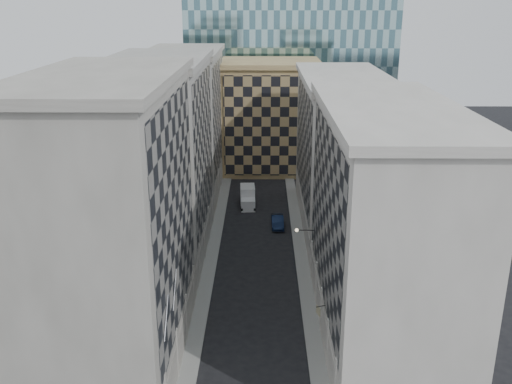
{
  "coord_description": "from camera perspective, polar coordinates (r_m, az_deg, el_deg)",
  "views": [
    {
      "loc": [
        0.62,
        -30.01,
        28.68
      ],
      "look_at": [
        0.13,
        14.83,
        13.43
      ],
      "focal_mm": 40.0,
      "sensor_mm": 36.0,
      "label": 1
    }
  ],
  "objects": [
    {
      "name": "bldg_left_a",
      "position": [
        45.81,
        -13.99,
        -3.4
      ],
      "size": [
        10.8,
        22.8,
        23.7
      ],
      "color": "gray",
      "rests_on": "ground"
    },
    {
      "name": "bracket_lamp",
      "position": [
        58.62,
        4.26,
        -3.82
      ],
      "size": [
        1.98,
        0.36,
        0.36
      ],
      "color": "black",
      "rests_on": "ground"
    },
    {
      "name": "bldg_left_b",
      "position": [
        66.36,
        -9.39,
        3.36
      ],
      "size": [
        10.8,
        22.8,
        22.7
      ],
      "color": "gray",
      "rests_on": "ground"
    },
    {
      "name": "tan_block",
      "position": [
        99.79,
        1.42,
        7.65
      ],
      "size": [
        16.8,
        14.8,
        18.8
      ],
      "color": "#A68357",
      "rests_on": "ground"
    },
    {
      "name": "bldg_left_c",
      "position": [
        87.63,
        -6.98,
        6.88
      ],
      "size": [
        10.8,
        22.8,
        21.7
      ],
      "color": "gray",
      "rests_on": "ground"
    },
    {
      "name": "sidewalk_east",
      "position": [
        66.64,
        4.58,
        -6.7
      ],
      "size": [
        1.5,
        100.0,
        0.15
      ],
      "primitive_type": "cube",
      "color": "gray",
      "rests_on": "ground"
    },
    {
      "name": "bldg_right_a",
      "position": [
        49.68,
        12.52,
        -3.38
      ],
      "size": [
        10.8,
        26.8,
        20.7
      ],
      "color": "#B6B1A7",
      "rests_on": "ground"
    },
    {
      "name": "church_tower",
      "position": [
        112.03,
        0.32,
        17.89
      ],
      "size": [
        7.2,
        7.2,
        51.5
      ],
      "color": "#2B2621",
      "rests_on": "ground"
    },
    {
      "name": "sidewalk_west",
      "position": [
        66.74,
        -4.51,
        -6.66
      ],
      "size": [
        1.5,
        100.0,
        0.15
      ],
      "primitive_type": "cube",
      "color": "gray",
      "rests_on": "ground"
    },
    {
      "name": "shop_sign",
      "position": [
        49.19,
        6.27,
        -11.68
      ],
      "size": [
        0.82,
        0.72,
        0.83
      ],
      "rotation": [
        0.0,
        0.0,
        0.34
      ],
      "color": "black",
      "rests_on": "ground"
    },
    {
      "name": "dark_car",
      "position": [
        75.45,
        2.16,
        -2.97
      ],
      "size": [
        1.7,
        4.56,
        1.49
      ],
      "primitive_type": "imported",
      "rotation": [
        0.0,
        0.0,
        0.03
      ],
      "color": "#101D3B",
      "rests_on": "ground"
    },
    {
      "name": "bldg_right_b",
      "position": [
        75.14,
        8.49,
        4.06
      ],
      "size": [
        10.8,
        28.8,
        19.7
      ],
      "color": "#B6B1A7",
      "rests_on": "ground"
    },
    {
      "name": "box_truck",
      "position": [
        82.83,
        -0.83,
        -0.58
      ],
      "size": [
        2.34,
        5.21,
        2.8
      ],
      "rotation": [
        0.0,
        0.0,
        0.05
      ],
      "color": "silver",
      "rests_on": "ground"
    },
    {
      "name": "flagpoles_left",
      "position": [
        42.04,
        -8.53,
        -10.92
      ],
      "size": [
        0.1,
        6.33,
        2.33
      ],
      "color": "gray",
      "rests_on": "ground"
    }
  ]
}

